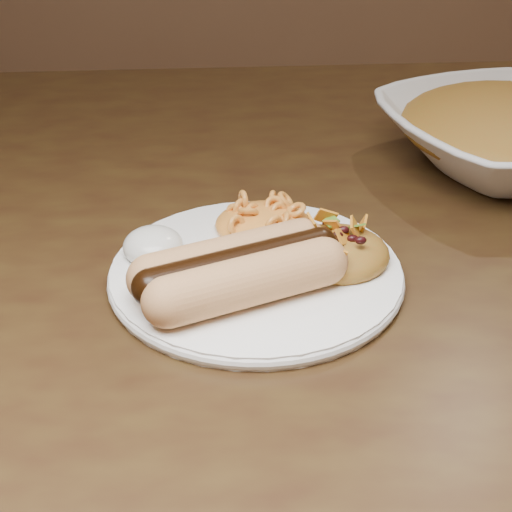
{
  "coord_description": "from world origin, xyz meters",
  "views": [
    {
      "loc": [
        0.07,
        -0.6,
        1.08
      ],
      "look_at": [
        0.11,
        -0.09,
        0.77
      ],
      "focal_mm": 55.0,
      "sensor_mm": 36.0,
      "label": 1
    }
  ],
  "objects": [
    {
      "name": "taco_salad",
      "position": [
        0.17,
        -0.09,
        0.78
      ],
      "size": [
        0.08,
        0.08,
        0.04
      ],
      "rotation": [
        0.0,
        0.0,
        -0.26
      ],
      "color": "#AD3610",
      "rests_on": "plate"
    },
    {
      "name": "mac_and_cheese",
      "position": [
        0.12,
        -0.03,
        0.78
      ],
      "size": [
        0.1,
        0.09,
        0.03
      ],
      "primitive_type": "ellipsoid",
      "rotation": [
        0.0,
        0.0,
        -0.32
      ],
      "color": "gold",
      "rests_on": "plate"
    },
    {
      "name": "sour_cream",
      "position": [
        0.03,
        -0.07,
        0.78
      ],
      "size": [
        0.05,
        0.05,
        0.03
      ],
      "primitive_type": "ellipsoid",
      "rotation": [
        0.0,
        0.0,
        0.0
      ],
      "color": "silver",
      "rests_on": "plate"
    },
    {
      "name": "plate",
      "position": [
        0.11,
        -0.09,
        0.76
      ],
      "size": [
        0.3,
        0.3,
        0.01
      ],
      "primitive_type": "cylinder",
      "rotation": [
        0.0,
        0.0,
        0.43
      ],
      "color": "white",
      "rests_on": "table"
    },
    {
      "name": "table",
      "position": [
        0.0,
        0.0,
        0.66
      ],
      "size": [
        1.6,
        0.9,
        0.75
      ],
      "color": "#382811",
      "rests_on": "floor"
    },
    {
      "name": "hotdog",
      "position": [
        0.09,
        -0.12,
        0.78
      ],
      "size": [
        0.13,
        0.11,
        0.04
      ],
      "rotation": [
        0.0,
        0.0,
        0.38
      ],
      "color": "tan",
      "rests_on": "plate"
    }
  ]
}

